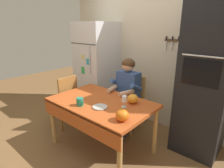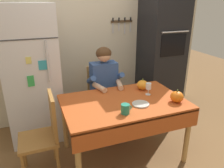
# 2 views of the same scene
# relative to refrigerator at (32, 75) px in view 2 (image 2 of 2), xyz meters

# --- Properties ---
(ground_plane) EXTENTS (10.00, 10.00, 0.00)m
(ground_plane) POSITION_rel_refrigerator_xyz_m (0.95, -0.96, -0.90)
(ground_plane) COLOR brown
(ground_plane) RESTS_ON ground
(back_wall_assembly) EXTENTS (3.70, 0.13, 2.60)m
(back_wall_assembly) POSITION_rel_refrigerator_xyz_m (1.00, 0.39, 0.40)
(back_wall_assembly) COLOR beige
(back_wall_assembly) RESTS_ON ground
(refrigerator) EXTENTS (0.68, 0.71, 1.80)m
(refrigerator) POSITION_rel_refrigerator_xyz_m (0.00, 0.00, 0.00)
(refrigerator) COLOR silver
(refrigerator) RESTS_ON ground
(wall_oven) EXTENTS (0.60, 0.64, 2.10)m
(wall_oven) POSITION_rel_refrigerator_xyz_m (2.00, 0.04, 0.15)
(wall_oven) COLOR black
(wall_oven) RESTS_ON ground
(dining_table) EXTENTS (1.40, 0.90, 0.74)m
(dining_table) POSITION_rel_refrigerator_xyz_m (0.95, -0.88, -0.24)
(dining_table) COLOR tan
(dining_table) RESTS_ON ground
(chair_behind_person) EXTENTS (0.40, 0.40, 0.93)m
(chair_behind_person) POSITION_rel_refrigerator_xyz_m (0.93, -0.09, -0.39)
(chair_behind_person) COLOR tan
(chair_behind_person) RESTS_ON ground
(seated_person) EXTENTS (0.47, 0.55, 1.25)m
(seated_person) POSITION_rel_refrigerator_xyz_m (0.93, -0.28, -0.16)
(seated_person) COLOR #38384C
(seated_person) RESTS_ON ground
(chair_left_side) EXTENTS (0.40, 0.40, 0.93)m
(chair_left_side) POSITION_rel_refrigerator_xyz_m (0.05, -0.83, -0.39)
(chair_left_side) COLOR #9E6B33
(chair_left_side) RESTS_ON ground
(coffee_mug) EXTENTS (0.12, 0.09, 0.10)m
(coffee_mug) POSITION_rel_refrigerator_xyz_m (0.84, -1.14, -0.11)
(coffee_mug) COLOR #237F66
(coffee_mug) RESTS_ON dining_table
(wine_glass) EXTENTS (0.07, 0.07, 0.15)m
(wine_glass) POSITION_rel_refrigerator_xyz_m (1.30, -0.80, -0.06)
(wine_glass) COLOR white
(wine_glass) RESTS_ON dining_table
(pumpkin_large) EXTENTS (0.14, 0.14, 0.15)m
(pumpkin_large) POSITION_rel_refrigerator_xyz_m (1.31, -0.63, -0.10)
(pumpkin_large) COLOR orange
(pumpkin_large) RESTS_ON dining_table
(pumpkin_medium) EXTENTS (0.15, 0.15, 0.15)m
(pumpkin_medium) POSITION_rel_refrigerator_xyz_m (1.50, -1.10, -0.10)
(pumpkin_medium) COLOR orange
(pumpkin_medium) RESTS_ON dining_table
(serving_tray) EXTENTS (0.19, 0.19, 0.02)m
(serving_tray) POSITION_rel_refrigerator_xyz_m (1.08, -1.02, -0.15)
(serving_tray) COLOR #B7B2A8
(serving_tray) RESTS_ON dining_table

